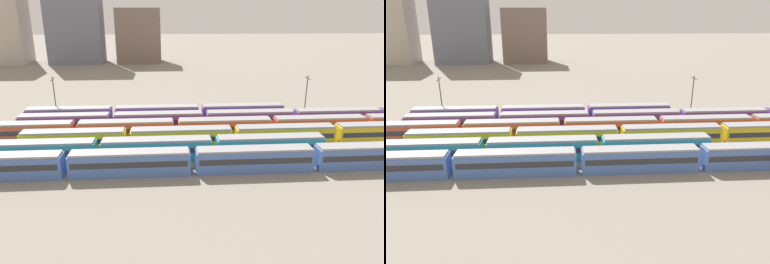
# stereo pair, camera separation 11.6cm
# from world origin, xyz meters

# --- Properties ---
(ground_plane) EXTENTS (600.00, 600.00, 0.00)m
(ground_plane) POSITION_xyz_m (0.00, 13.00, 0.00)
(ground_plane) COLOR gray
(train_track_0) EXTENTS (74.70, 3.06, 3.75)m
(train_track_0) POSITION_xyz_m (21.25, 0.00, 1.90)
(train_track_0) COLOR #4C70BC
(train_track_0) RESTS_ON ground_plane
(train_track_1) EXTENTS (55.80, 3.06, 3.75)m
(train_track_1) POSITION_xyz_m (15.69, 5.20, 1.90)
(train_track_1) COLOR teal
(train_track_1) RESTS_ON ground_plane
(train_track_2) EXTENTS (112.50, 3.06, 3.75)m
(train_track_2) POSITION_xyz_m (48.30, 10.40, 1.90)
(train_track_2) COLOR yellow
(train_track_2) RESTS_ON ground_plane
(train_track_3) EXTENTS (93.60, 3.06, 3.75)m
(train_track_3) POSITION_xyz_m (28.57, 15.60, 1.90)
(train_track_3) COLOR #BC4C38
(train_track_3) RESTS_ON ground_plane
(train_track_4) EXTENTS (112.50, 3.06, 3.75)m
(train_track_4) POSITION_xyz_m (44.08, 20.80, 1.90)
(train_track_4) COLOR #6B429E
(train_track_4) RESTS_ON ground_plane
(train_track_5) EXTENTS (55.80, 3.06, 3.75)m
(train_track_5) POSITION_xyz_m (15.35, 26.00, 1.90)
(train_track_5) COLOR #6B429E
(train_track_5) RESTS_ON ground_plane
(catenary_pole_1) EXTENTS (0.24, 3.20, 9.46)m
(catenary_pole_1) POSITION_xyz_m (49.53, 28.80, 5.27)
(catenary_pole_1) COLOR #4C4C51
(catenary_pole_1) RESTS_ON ground_plane
(catenary_pole_3) EXTENTS (0.24, 3.20, 9.93)m
(catenary_pole_3) POSITION_xyz_m (-7.09, 28.93, 5.51)
(catenary_pole_3) COLOR #4C4C51
(catenary_pole_3) RESTS_ON ground_plane
(distant_building_0) EXTENTS (15.52, 14.98, 42.67)m
(distant_building_0) POSITION_xyz_m (-52.24, 121.05, 21.34)
(distant_building_0) COLOR #B2A899
(distant_building_0) RESTS_ON ground_plane
(distant_building_1) EXTENTS (23.78, 13.33, 44.22)m
(distant_building_1) POSITION_xyz_m (-22.82, 121.05, 22.11)
(distant_building_1) COLOR slate
(distant_building_1) RESTS_ON ground_plane
(distant_building_2) EXTENTS (19.74, 13.64, 24.15)m
(distant_building_2) POSITION_xyz_m (5.36, 121.05, 12.07)
(distant_building_2) COLOR #7A665B
(distant_building_2) RESTS_ON ground_plane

